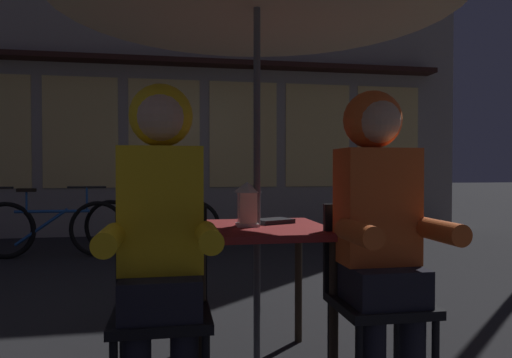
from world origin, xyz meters
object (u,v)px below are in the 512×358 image
object	(u,v)px
chair_left	(162,298)
person_left_hooded	(161,215)
cafe_table	(257,245)
chair_right	(373,287)
person_right_hooded	(379,211)
bicycle_third	(152,225)
book	(273,221)
lantern	(247,203)
bicycle_second	(52,228)

from	to	relation	value
chair_left	person_left_hooded	xyz separation A→B (m)	(-0.00, -0.06, 0.36)
cafe_table	chair_right	bearing A→B (deg)	-37.55
person_right_hooded	bicycle_third	xyz separation A→B (m)	(-1.16, 3.88, -0.50)
chair_left	bicycle_third	size ratio (longest dim) A/B	0.52
chair_right	person_right_hooded	xyz separation A→B (m)	(0.00, -0.06, 0.36)
person_right_hooded	book	bearing A→B (deg)	124.68
lantern	person_left_hooded	world-z (taller)	person_left_hooded
book	lantern	bearing A→B (deg)	-169.76
person_left_hooded	chair_left	bearing A→B (deg)	90.00
person_left_hooded	bicycle_third	distance (m)	3.92
lantern	bicycle_second	size ratio (longest dim) A/B	0.14
chair_left	person_left_hooded	world-z (taller)	person_left_hooded
person_left_hooded	person_right_hooded	bearing A→B (deg)	0.00
cafe_table	person_left_hooded	xyz separation A→B (m)	(-0.48, -0.43, 0.21)
lantern	person_right_hooded	bearing A→B (deg)	-38.88
book	bicycle_second	bearing A→B (deg)	97.60
bicycle_third	lantern	bearing A→B (deg)	-79.68
chair_right	bicycle_second	xyz separation A→B (m)	(-2.30, 3.75, -0.14)
bicycle_third	bicycle_second	bearing A→B (deg)	-176.09
lantern	person_right_hooded	size ratio (longest dim) A/B	0.17
bicycle_second	chair_right	bearing A→B (deg)	-58.47
chair_right	person_left_hooded	size ratio (longest dim) A/B	0.62
person_left_hooded	cafe_table	bearing A→B (deg)	41.57
lantern	bicycle_second	distance (m)	3.84
cafe_table	bicycle_third	xyz separation A→B (m)	(-0.68, 3.45, -0.29)
chair_left	bicycle_second	bearing A→B (deg)	109.65
lantern	person_right_hooded	world-z (taller)	person_right_hooded
chair_left	chair_right	distance (m)	0.96
person_right_hooded	chair_left	bearing A→B (deg)	176.61
person_left_hooded	person_right_hooded	size ratio (longest dim) A/B	1.00
chair_left	person_right_hooded	world-z (taller)	person_right_hooded
chair_left	bicycle_third	world-z (taller)	chair_left
chair_right	bicycle_third	distance (m)	4.00
bicycle_second	bicycle_third	xyz separation A→B (m)	(1.14, 0.08, 0.00)
bicycle_second	bicycle_third	world-z (taller)	same
chair_right	cafe_table	bearing A→B (deg)	142.45
chair_right	bicycle_third	bearing A→B (deg)	106.88
book	person_left_hooded	bearing A→B (deg)	-160.81
chair_right	bicycle_third	size ratio (longest dim) A/B	0.52
chair_right	person_right_hooded	world-z (taller)	person_right_hooded
bicycle_third	chair_left	bearing A→B (deg)	-87.01
lantern	person_left_hooded	size ratio (longest dim) A/B	0.17
bicycle_second	bicycle_third	bearing A→B (deg)	3.91
cafe_table	lantern	distance (m)	0.23
person_left_hooded	bicycle_third	world-z (taller)	person_left_hooded
chair_left	person_right_hooded	size ratio (longest dim) A/B	0.62
person_right_hooded	book	distance (m)	0.66
bicycle_second	book	world-z (taller)	bicycle_second
chair_right	person_left_hooded	bearing A→B (deg)	-176.61
person_left_hooded	bicycle_second	distance (m)	4.06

